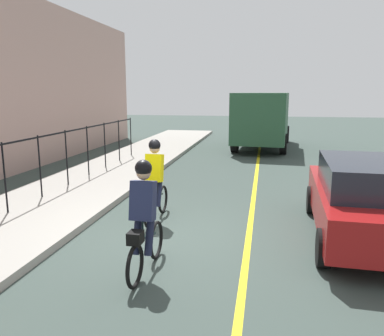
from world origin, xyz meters
TOP-DOWN VIEW (x-y plane):
  - ground_plane at (0.00, 0.00)m, footprint 80.00×80.00m
  - lane_line_centre at (0.00, -1.60)m, footprint 36.00×0.12m
  - sidewalk at (0.00, 3.40)m, footprint 40.00×3.20m
  - iron_fence at (1.00, 3.80)m, footprint 15.36×0.04m
  - cyclist_lead at (-1.74, -0.06)m, footprint 1.71×0.37m
  - cyclist_follow at (0.80, 0.49)m, footprint 1.71×0.37m
  - patrol_sedan at (0.45, -3.77)m, footprint 4.48×2.08m
  - box_truck_background at (12.96, -1.71)m, footprint 6.86×2.93m
  - traffic_cone_far at (3.99, 1.64)m, footprint 0.36×0.36m

SIDE VIEW (x-z plane):
  - ground_plane at x=0.00m, z-range 0.00..0.00m
  - lane_line_centre at x=0.00m, z-range 0.00..0.01m
  - sidewalk at x=0.00m, z-range 0.00..0.15m
  - traffic_cone_far at x=3.99m, z-range 0.00..0.67m
  - patrol_sedan at x=0.45m, z-range 0.03..1.61m
  - cyclist_lead at x=-1.74m, z-range 0.00..1.82m
  - cyclist_follow at x=0.80m, z-range 0.00..1.82m
  - iron_fence at x=1.00m, z-range 0.48..2.08m
  - box_truck_background at x=12.96m, z-range 0.16..2.94m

